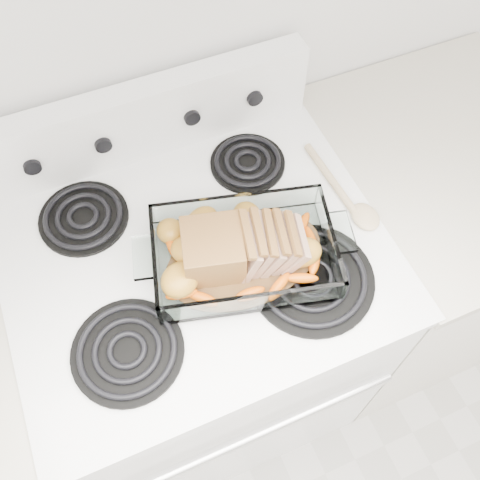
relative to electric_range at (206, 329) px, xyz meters
name	(u,v)px	position (x,y,z in m)	size (l,w,h in m)	color
electric_range	(206,329)	(0.00, 0.00, 0.00)	(0.78, 0.70, 1.12)	white
counter_right	(408,251)	(0.66, 0.00, -0.02)	(0.58, 0.68, 0.93)	white
baking_dish	(244,256)	(0.08, -0.07, 0.48)	(0.35, 0.23, 0.07)	silver
pork_roast	(233,251)	(0.06, -0.07, 0.51)	(0.24, 0.11, 0.09)	brown
roast_vegetables	(234,237)	(0.08, -0.03, 0.49)	(0.40, 0.22, 0.05)	#EF5D11
wooden_spoon	(350,199)	(0.35, -0.02, 0.46)	(0.06, 0.26, 0.02)	beige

